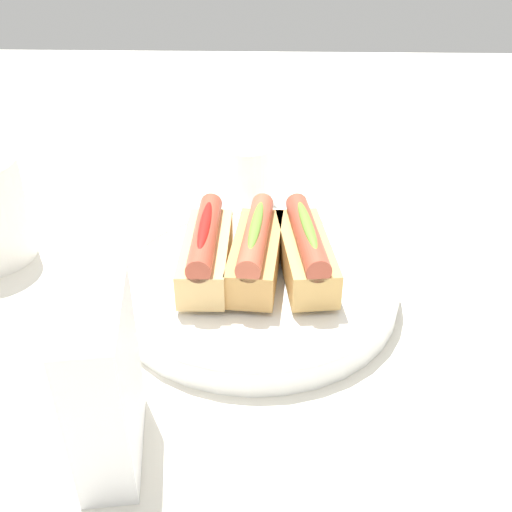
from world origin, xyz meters
name	(u,v)px	position (x,y,z in m)	size (l,w,h in m)	color
ground_plane	(241,287)	(0.00, 0.00, 0.00)	(2.40, 2.40, 0.00)	silver
serving_bowl	(256,283)	(-0.02, -0.02, 0.02)	(0.32, 0.32, 0.04)	white
hotdog_front	(306,250)	(-0.02, -0.07, 0.06)	(0.15, 0.07, 0.06)	tan
hotdog_back	(256,250)	(-0.02, -0.02, 0.06)	(0.15, 0.06, 0.06)	tan
hotdog_side	(206,250)	(-0.02, 0.04, 0.06)	(0.15, 0.05, 0.06)	#DBB270
water_glass	(247,179)	(0.22, 0.00, 0.04)	(0.07, 0.07, 0.09)	white
napkin_box	(104,384)	(-0.24, 0.09, 0.07)	(0.11, 0.04, 0.15)	white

